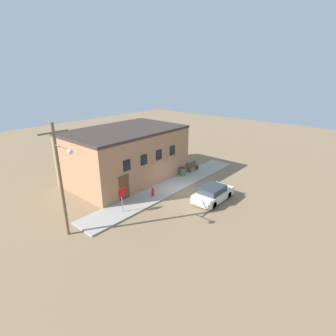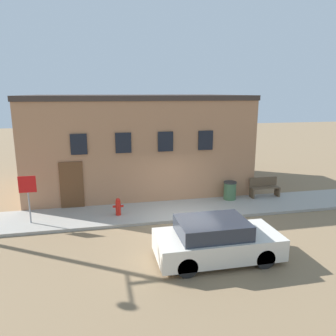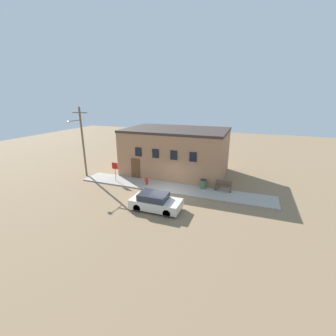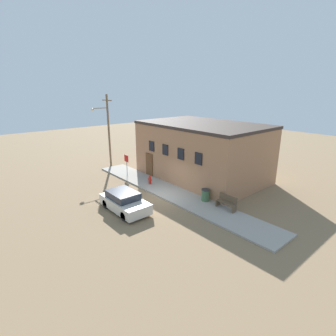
# 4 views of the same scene
# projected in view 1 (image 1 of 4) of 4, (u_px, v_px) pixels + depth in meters

# --- Properties ---
(ground_plane) EXTENTS (80.00, 80.00, 0.00)m
(ground_plane) POSITION_uv_depth(u_px,v_px,m) (181.00, 191.00, 23.48)
(ground_plane) COLOR #846B4C
(sidewalk) EXTENTS (18.63, 2.47, 0.12)m
(sidewalk) POSITION_uv_depth(u_px,v_px,m) (170.00, 187.00, 24.22)
(sidewalk) COLOR #9E998E
(sidewalk) RESTS_ON ground
(brick_building) EXTENTS (11.02, 7.10, 5.01)m
(brick_building) POSITION_uv_depth(u_px,v_px,m) (126.00, 154.00, 25.45)
(brick_building) COLOR #A87551
(brick_building) RESTS_ON ground
(fire_hydrant) EXTENTS (0.45, 0.21, 0.74)m
(fire_hydrant) POSITION_uv_depth(u_px,v_px,m) (153.00, 192.00, 22.18)
(fire_hydrant) COLOR red
(fire_hydrant) RESTS_ON sidewalk
(stop_sign) EXTENTS (0.65, 0.06, 1.91)m
(stop_sign) POSITION_uv_depth(u_px,v_px,m) (122.00, 196.00, 19.32)
(stop_sign) COLOR gray
(stop_sign) RESTS_ON sidewalk
(bench) EXTENTS (1.45, 0.44, 0.94)m
(bench) POSITION_uv_depth(u_px,v_px,m) (193.00, 166.00, 27.93)
(bench) COLOR brown
(bench) RESTS_ON sidewalk
(trash_bin) EXTENTS (0.61, 0.61, 0.87)m
(trash_bin) POSITION_uv_depth(u_px,v_px,m) (183.00, 171.00, 26.59)
(trash_bin) COLOR #426642
(trash_bin) RESTS_ON sidewalk
(utility_pole) EXTENTS (1.80, 1.89, 7.37)m
(utility_pole) POSITION_uv_depth(u_px,v_px,m) (61.00, 177.00, 15.71)
(utility_pole) COLOR brown
(utility_pole) RESTS_ON ground
(parked_car) EXTENTS (3.87, 1.79, 1.32)m
(parked_car) POSITION_uv_depth(u_px,v_px,m) (213.00, 193.00, 21.53)
(parked_car) COLOR black
(parked_car) RESTS_ON ground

